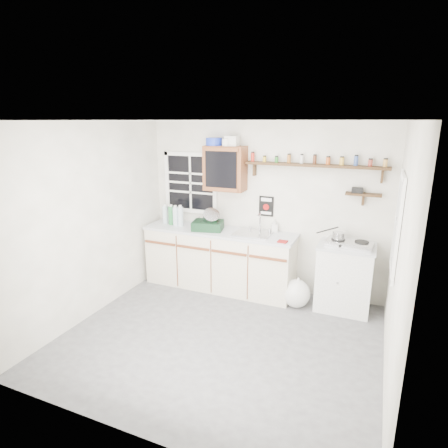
{
  "coord_description": "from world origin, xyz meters",
  "views": [
    {
      "loc": [
        1.57,
        -3.62,
        2.5
      ],
      "look_at": [
        -0.19,
        0.55,
        1.25
      ],
      "focal_mm": 30.0,
      "sensor_mm": 36.0,
      "label": 1
    }
  ],
  "objects_px": {
    "main_cabinet": "(219,259)",
    "right_cabinet": "(344,277)",
    "dish_rack": "(209,223)",
    "hotplate": "(350,243)",
    "upper_cabinet": "(225,168)",
    "spice_shelf": "(315,165)"
  },
  "relations": [
    {
      "from": "main_cabinet",
      "to": "spice_shelf",
      "type": "bearing_deg",
      "value": 9.16
    },
    {
      "from": "spice_shelf",
      "to": "dish_rack",
      "type": "height_order",
      "value": "spice_shelf"
    },
    {
      "from": "right_cabinet",
      "to": "hotplate",
      "type": "distance_m",
      "value": 0.49
    },
    {
      "from": "dish_rack",
      "to": "hotplate",
      "type": "bearing_deg",
      "value": -11.23
    },
    {
      "from": "dish_rack",
      "to": "hotplate",
      "type": "xyz_separation_m",
      "value": [
        2.01,
        0.05,
        -0.08
      ]
    },
    {
      "from": "upper_cabinet",
      "to": "spice_shelf",
      "type": "xyz_separation_m",
      "value": [
        1.29,
        0.07,
        0.1
      ]
    },
    {
      "from": "upper_cabinet",
      "to": "spice_shelf",
      "type": "height_order",
      "value": "upper_cabinet"
    },
    {
      "from": "right_cabinet",
      "to": "upper_cabinet",
      "type": "relative_size",
      "value": 1.4
    },
    {
      "from": "dish_rack",
      "to": "main_cabinet",
      "type": "bearing_deg",
      "value": 5.23
    },
    {
      "from": "spice_shelf",
      "to": "hotplate",
      "type": "distance_m",
      "value": 1.14
    },
    {
      "from": "right_cabinet",
      "to": "spice_shelf",
      "type": "relative_size",
      "value": 0.48
    },
    {
      "from": "upper_cabinet",
      "to": "hotplate",
      "type": "bearing_deg",
      "value": -4.33
    },
    {
      "from": "main_cabinet",
      "to": "dish_rack",
      "type": "distance_m",
      "value": 0.59
    },
    {
      "from": "upper_cabinet",
      "to": "dish_rack",
      "type": "bearing_deg",
      "value": -133.53
    },
    {
      "from": "main_cabinet",
      "to": "hotplate",
      "type": "xyz_separation_m",
      "value": [
        1.86,
        0.01,
        0.49
      ]
    },
    {
      "from": "upper_cabinet",
      "to": "dish_rack",
      "type": "height_order",
      "value": "upper_cabinet"
    },
    {
      "from": "main_cabinet",
      "to": "upper_cabinet",
      "type": "relative_size",
      "value": 3.55
    },
    {
      "from": "upper_cabinet",
      "to": "hotplate",
      "type": "xyz_separation_m",
      "value": [
        1.83,
        -0.14,
        -0.88
      ]
    },
    {
      "from": "dish_rack",
      "to": "hotplate",
      "type": "relative_size",
      "value": 0.81
    },
    {
      "from": "upper_cabinet",
      "to": "dish_rack",
      "type": "relative_size",
      "value": 1.29
    },
    {
      "from": "main_cabinet",
      "to": "right_cabinet",
      "type": "height_order",
      "value": "main_cabinet"
    },
    {
      "from": "spice_shelf",
      "to": "hotplate",
      "type": "relative_size",
      "value": 3.08
    }
  ]
}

